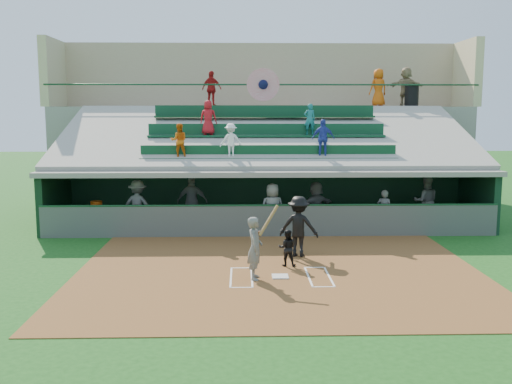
{
  "coord_description": "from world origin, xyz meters",
  "views": [
    {
      "loc": [
        -1.02,
        -14.56,
        4.31
      ],
      "look_at": [
        -0.55,
        3.5,
        1.8
      ],
      "focal_mm": 40.0,
      "sensor_mm": 36.0,
      "label": 1
    }
  ],
  "objects_px": {
    "batter_at_plate": "(255,248)",
    "home_plate": "(280,276)",
    "catcher": "(287,248)",
    "water_cooler": "(96,207)",
    "white_table": "(97,221)",
    "trash_bin": "(412,96)"
  },
  "relations": [
    {
      "from": "catcher",
      "to": "water_cooler",
      "type": "height_order",
      "value": "water_cooler"
    },
    {
      "from": "batter_at_plate",
      "to": "white_table",
      "type": "distance_m",
      "value": 8.57
    },
    {
      "from": "home_plate",
      "to": "catcher",
      "type": "height_order",
      "value": "catcher"
    },
    {
      "from": "home_plate",
      "to": "white_table",
      "type": "relative_size",
      "value": 0.58
    },
    {
      "from": "water_cooler",
      "to": "trash_bin",
      "type": "xyz_separation_m",
      "value": [
        13.34,
        6.19,
        4.19
      ]
    },
    {
      "from": "white_table",
      "to": "trash_bin",
      "type": "bearing_deg",
      "value": 31.63
    },
    {
      "from": "batter_at_plate",
      "to": "white_table",
      "type": "bearing_deg",
      "value": 131.58
    },
    {
      "from": "batter_at_plate",
      "to": "catcher",
      "type": "bearing_deg",
      "value": 53.2
    },
    {
      "from": "home_plate",
      "to": "trash_bin",
      "type": "bearing_deg",
      "value": 60.5
    },
    {
      "from": "batter_at_plate",
      "to": "home_plate",
      "type": "bearing_deg",
      "value": 13.16
    },
    {
      "from": "batter_at_plate",
      "to": "white_table",
      "type": "relative_size",
      "value": 2.64
    },
    {
      "from": "home_plate",
      "to": "water_cooler",
      "type": "distance_m",
      "value": 8.9
    },
    {
      "from": "batter_at_plate",
      "to": "water_cooler",
      "type": "height_order",
      "value": "batter_at_plate"
    },
    {
      "from": "white_table",
      "to": "batter_at_plate",
      "type": "bearing_deg",
      "value": -41.49
    },
    {
      "from": "trash_bin",
      "to": "home_plate",
      "type": "bearing_deg",
      "value": -119.5
    },
    {
      "from": "home_plate",
      "to": "catcher",
      "type": "xyz_separation_m",
      "value": [
        0.27,
        1.1,
        0.5
      ]
    },
    {
      "from": "white_table",
      "to": "trash_bin",
      "type": "height_order",
      "value": "trash_bin"
    },
    {
      "from": "home_plate",
      "to": "white_table",
      "type": "xyz_separation_m",
      "value": [
        -6.35,
        6.24,
        0.33
      ]
    },
    {
      "from": "catcher",
      "to": "trash_bin",
      "type": "relative_size",
      "value": 1.07
    },
    {
      "from": "water_cooler",
      "to": "batter_at_plate",
      "type": "bearing_deg",
      "value": -48.25
    },
    {
      "from": "water_cooler",
      "to": "home_plate",
      "type": "bearing_deg",
      "value": -44.35
    },
    {
      "from": "trash_bin",
      "to": "water_cooler",
      "type": "bearing_deg",
      "value": -155.1
    }
  ]
}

